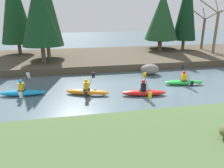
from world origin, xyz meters
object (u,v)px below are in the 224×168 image
(kayaker_middle, at_px, (144,92))
(boulder_midstream, at_px, (150,69))
(kayaker_trailing, at_px, (89,92))
(kayaker_lead, at_px, (186,82))
(kayaker_far_back, at_px, (23,92))

(kayaker_middle, bearing_deg, boulder_midstream, 74.59)
(kayaker_trailing, bearing_deg, kayaker_middle, 6.54)
(kayaker_middle, relative_size, boulder_midstream, 1.86)
(kayaker_lead, distance_m, boulder_midstream, 3.41)
(kayaker_lead, distance_m, kayaker_far_back, 10.77)
(kayaker_lead, xyz_separation_m, kayaker_trailing, (-6.82, -0.65, 0.00))
(kayaker_middle, distance_m, kayaker_trailing, 3.37)
(kayaker_trailing, relative_size, kayaker_far_back, 0.98)
(kayaker_trailing, distance_m, kayaker_far_back, 4.01)
(kayaker_middle, xyz_separation_m, boulder_midstream, (2.05, 4.46, 0.20))
(kayaker_lead, xyz_separation_m, boulder_midstream, (-1.49, 3.06, 0.23))
(kayaker_trailing, bearing_deg, boulder_midstream, 54.31)
(kayaker_trailing, height_order, boulder_midstream, kayaker_trailing)
(kayaker_lead, height_order, kayaker_middle, same)
(kayaker_trailing, xyz_separation_m, kayaker_far_back, (-3.95, 0.69, 0.02))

